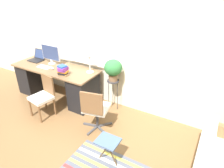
{
  "coord_description": "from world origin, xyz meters",
  "views": [
    {
      "loc": [
        2.07,
        -2.5,
        2.43
      ],
      "look_at": [
        0.54,
        0.18,
        0.81
      ],
      "focal_mm": 32.0,
      "sensor_mm": 36.0,
      "label": 1
    }
  ],
  "objects_px": {
    "monitor": "(51,54)",
    "plant_stand": "(113,84)",
    "laptop": "(37,58)",
    "desk_lamp": "(89,59)",
    "keyboard": "(44,67)",
    "mouse": "(53,69)",
    "folding_stool": "(108,143)",
    "office_chair_swivel": "(95,109)",
    "potted_plant": "(113,69)",
    "desk_chair_wooden": "(43,95)",
    "book_stack": "(63,70)"
  },
  "relations": [
    {
      "from": "laptop",
      "to": "monitor",
      "type": "height_order",
      "value": "monitor"
    },
    {
      "from": "keyboard",
      "to": "folding_stool",
      "type": "xyz_separation_m",
      "value": [
        2.16,
        -0.94,
        -0.38
      ]
    },
    {
      "from": "book_stack",
      "to": "keyboard",
      "type": "bearing_deg",
      "value": 171.64
    },
    {
      "from": "desk_chair_wooden",
      "to": "folding_stool",
      "type": "distance_m",
      "value": 1.77
    },
    {
      "from": "laptop",
      "to": "desk_lamp",
      "type": "height_order",
      "value": "desk_lamp"
    },
    {
      "from": "office_chair_swivel",
      "to": "potted_plant",
      "type": "bearing_deg",
      "value": -96.89
    },
    {
      "from": "desk_lamp",
      "to": "office_chair_swivel",
      "type": "relative_size",
      "value": 0.46
    },
    {
      "from": "monitor",
      "to": "potted_plant",
      "type": "height_order",
      "value": "monitor"
    },
    {
      "from": "office_chair_swivel",
      "to": "plant_stand",
      "type": "relative_size",
      "value": 1.3
    },
    {
      "from": "laptop",
      "to": "monitor",
      "type": "xyz_separation_m",
      "value": [
        0.47,
        0.0,
        0.18
      ]
    },
    {
      "from": "desk_chair_wooden",
      "to": "potted_plant",
      "type": "distance_m",
      "value": 1.46
    },
    {
      "from": "keyboard",
      "to": "book_stack",
      "type": "distance_m",
      "value": 0.64
    },
    {
      "from": "monitor",
      "to": "plant_stand",
      "type": "xyz_separation_m",
      "value": [
        1.53,
        0.11,
        -0.41
      ]
    },
    {
      "from": "keyboard",
      "to": "mouse",
      "type": "bearing_deg",
      "value": 3.86
    },
    {
      "from": "monitor",
      "to": "keyboard",
      "type": "relative_size",
      "value": 1.51
    },
    {
      "from": "keyboard",
      "to": "office_chair_swivel",
      "type": "bearing_deg",
      "value": -14.52
    },
    {
      "from": "keyboard",
      "to": "plant_stand",
      "type": "bearing_deg",
      "value": 12.89
    },
    {
      "from": "desk_lamp",
      "to": "plant_stand",
      "type": "bearing_deg",
      "value": 6.3
    },
    {
      "from": "book_stack",
      "to": "plant_stand",
      "type": "distance_m",
      "value": 1.03
    },
    {
      "from": "office_chair_swivel",
      "to": "folding_stool",
      "type": "height_order",
      "value": "office_chair_swivel"
    },
    {
      "from": "laptop",
      "to": "mouse",
      "type": "relative_size",
      "value": 4.81
    },
    {
      "from": "plant_stand",
      "to": "folding_stool",
      "type": "bearing_deg",
      "value": -63.49
    },
    {
      "from": "desk_lamp",
      "to": "plant_stand",
      "type": "xyz_separation_m",
      "value": [
        0.51,
        0.06,
        -0.45
      ]
    },
    {
      "from": "keyboard",
      "to": "office_chair_swivel",
      "type": "xyz_separation_m",
      "value": [
        1.6,
        -0.41,
        -0.3
      ]
    },
    {
      "from": "plant_stand",
      "to": "potted_plant",
      "type": "relative_size",
      "value": 1.5
    },
    {
      "from": "mouse",
      "to": "office_chair_swivel",
      "type": "xyz_separation_m",
      "value": [
        1.37,
        -0.43,
        -0.31
      ]
    },
    {
      "from": "laptop",
      "to": "folding_stool",
      "type": "distance_m",
      "value": 2.93
    },
    {
      "from": "mouse",
      "to": "office_chair_swivel",
      "type": "relative_size",
      "value": 0.08
    },
    {
      "from": "desk_lamp",
      "to": "office_chair_swivel",
      "type": "bearing_deg",
      "value": -50.05
    },
    {
      "from": "potted_plant",
      "to": "mouse",
      "type": "bearing_deg",
      "value": -165.54
    },
    {
      "from": "laptop",
      "to": "desk_chair_wooden",
      "type": "height_order",
      "value": "laptop"
    },
    {
      "from": "mouse",
      "to": "potted_plant",
      "type": "relative_size",
      "value": 0.16
    },
    {
      "from": "folding_stool",
      "to": "desk_chair_wooden",
      "type": "bearing_deg",
      "value": 166.2
    },
    {
      "from": "mouse",
      "to": "potted_plant",
      "type": "xyz_separation_m",
      "value": [
        1.29,
        0.33,
        0.15
      ]
    },
    {
      "from": "laptop",
      "to": "plant_stand",
      "type": "height_order",
      "value": "laptop"
    },
    {
      "from": "office_chair_swivel",
      "to": "plant_stand",
      "type": "xyz_separation_m",
      "value": [
        -0.08,
        0.76,
        0.11
      ]
    },
    {
      "from": "monitor",
      "to": "desk_chair_wooden",
      "type": "relative_size",
      "value": 0.61
    },
    {
      "from": "desk_chair_wooden",
      "to": "folding_stool",
      "type": "xyz_separation_m",
      "value": [
        1.71,
        -0.42,
        -0.07
      ]
    },
    {
      "from": "laptop",
      "to": "book_stack",
      "type": "distance_m",
      "value": 1.16
    },
    {
      "from": "mouse",
      "to": "plant_stand",
      "type": "bearing_deg",
      "value": 14.46
    },
    {
      "from": "mouse",
      "to": "laptop",
      "type": "bearing_deg",
      "value": 162.53
    },
    {
      "from": "mouse",
      "to": "desk_chair_wooden",
      "type": "relative_size",
      "value": 0.09
    },
    {
      "from": "monitor",
      "to": "book_stack",
      "type": "distance_m",
      "value": 0.73
    },
    {
      "from": "desk_lamp",
      "to": "laptop",
      "type": "bearing_deg",
      "value": -178.07
    },
    {
      "from": "plant_stand",
      "to": "folding_stool",
      "type": "height_order",
      "value": "plant_stand"
    },
    {
      "from": "mouse",
      "to": "folding_stool",
      "type": "xyz_separation_m",
      "value": [
        1.93,
        -0.96,
        -0.39
      ]
    },
    {
      "from": "book_stack",
      "to": "office_chair_swivel",
      "type": "bearing_deg",
      "value": -18.32
    },
    {
      "from": "book_stack",
      "to": "desk_chair_wooden",
      "type": "xyz_separation_m",
      "value": [
        -0.18,
        -0.43,
        -0.4
      ]
    },
    {
      "from": "monitor",
      "to": "plant_stand",
      "type": "distance_m",
      "value": 1.59
    },
    {
      "from": "monitor",
      "to": "desk_chair_wooden",
      "type": "distance_m",
      "value": 1.04
    }
  ]
}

